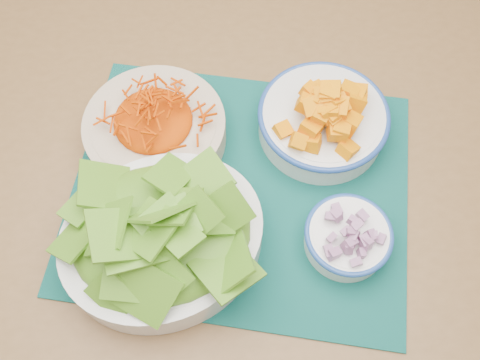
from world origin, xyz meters
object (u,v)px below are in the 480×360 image
at_px(carrot_bowl, 155,126).
at_px(squash_bowl, 324,114).
at_px(placemat, 240,189).
at_px(table, 207,183).
at_px(onion_bowl, 348,235).
at_px(lettuce_bowl, 161,233).

bearing_deg(carrot_bowl, squash_bowl, -4.10).
relative_size(placemat, carrot_bowl, 2.02).
relative_size(table, placemat, 2.50).
height_order(squash_bowl, onion_bowl, squash_bowl).
bearing_deg(lettuce_bowl, carrot_bowl, 72.73).
relative_size(table, carrot_bowl, 5.04).
height_order(table, onion_bowl, onion_bowl).
relative_size(table, onion_bowl, 9.04).
relative_size(squash_bowl, lettuce_bowl, 0.64).
bearing_deg(onion_bowl, carrot_bowl, 140.42).
bearing_deg(table, onion_bowl, -37.90).
xyz_separation_m(carrot_bowl, lettuce_bowl, (0.00, -0.19, 0.02)).
relative_size(placemat, squash_bowl, 2.30).
height_order(table, squash_bowl, squash_bowl).
height_order(placemat, lettuce_bowl, lettuce_bowl).
bearing_deg(squash_bowl, table, -173.36).
relative_size(table, lettuce_bowl, 3.70).
bearing_deg(onion_bowl, table, 137.42).
bearing_deg(placemat, table, 143.02).
distance_m(carrot_bowl, lettuce_bowl, 0.19).
distance_m(placemat, onion_bowl, 0.18).
bearing_deg(carrot_bowl, table, -30.16).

